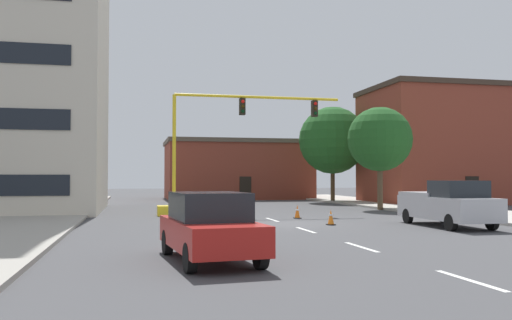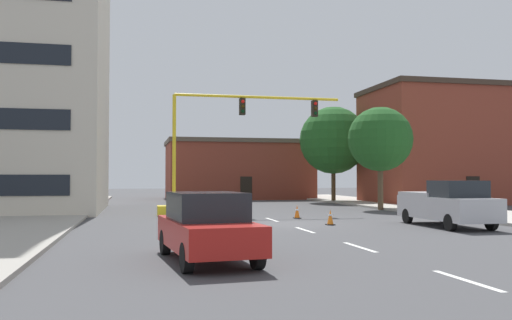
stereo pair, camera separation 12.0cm
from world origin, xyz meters
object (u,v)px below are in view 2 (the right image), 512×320
Objects in this scene: tree_right_far at (333,140)px; traffic_cone_roadside_c at (234,216)px; traffic_signal_gantry at (200,174)px; tree_right_mid at (380,139)px; traffic_cone_roadside_b at (330,217)px; pickup_truck_silver at (447,204)px; sedan_red_near_left at (207,226)px; traffic_cone_roadside_a at (297,212)px.

tree_right_far reaches higher than traffic_cone_roadside_c.
traffic_signal_gantry is 12.63m from tree_right_mid.
traffic_cone_roadside_b reaches higher than traffic_cone_roadside_c.
traffic_cone_roadside_c is (-8.65, 3.70, -0.64)m from pickup_truck_silver.
sedan_red_near_left is 6.89× the size of traffic_cone_roadside_c.
sedan_red_near_left is at bearing -95.85° from traffic_signal_gantry.
pickup_truck_silver is at bearing -102.12° from tree_right_mid.
tree_right_mid is 14.67m from traffic_cone_roadside_c.
traffic_cone_roadside_b is at bearing 157.37° from pickup_truck_silver.
pickup_truck_silver is at bearing -22.63° from traffic_cone_roadside_b.
tree_right_mid is 24.18m from sedan_red_near_left.
traffic_signal_gantry is at bearing -167.95° from tree_right_mid.
tree_right_far is (12.99, 13.61, 2.96)m from traffic_signal_gantry.
tree_right_far reaches higher than traffic_cone_roadside_b.
traffic_cone_roadside_b is (-4.60, 1.92, -0.63)m from pickup_truck_silver.
traffic_cone_roadside_b is at bearing -23.69° from traffic_cone_roadside_c.
traffic_cone_roadside_c is at bearing 156.31° from traffic_cone_roadside_b.
sedan_red_near_left is at bearing -125.51° from tree_right_mid.
traffic_signal_gantry reaches higher than traffic_cone_roadside_b.
pickup_truck_silver reaches higher than traffic_cone_roadside_b.
traffic_signal_gantry is at bearing 98.84° from traffic_cone_roadside_c.
tree_right_far is 34.12m from sedan_red_near_left.
pickup_truck_silver is 1.17× the size of sedan_red_near_left.
traffic_signal_gantry reaches higher than traffic_cone_roadside_a.
tree_right_far reaches higher than tree_right_mid.
traffic_signal_gantry is 9.27m from traffic_cone_roadside_b.
tree_right_far is 12.09× the size of traffic_cone_roadside_c.
tree_right_far is at bearing 46.32° from traffic_signal_gantry.
traffic_cone_roadside_a reaches higher than traffic_cone_roadside_b.
tree_right_far is 23.19m from traffic_cone_roadside_b.
tree_right_mid is 13.17m from traffic_cone_roadside_b.
sedan_red_near_left is 11.45m from traffic_cone_roadside_b.
traffic_signal_gantry reaches higher than pickup_truck_silver.
sedan_red_near_left reaches higher than traffic_cone_roadside_b.
traffic_signal_gantry reaches higher than tree_right_mid.
tree_right_mid is 10.56m from traffic_cone_roadside_a.
tree_right_far is 1.50× the size of pickup_truck_silver.
tree_right_mid reaches higher than traffic_cone_roadside_a.
pickup_truck_silver is 8.05× the size of traffic_cone_roadside_c.
traffic_cone_roadside_c is at bearing -143.27° from tree_right_mid.
sedan_red_near_left is at bearing -125.77° from traffic_cone_roadside_b.
sedan_red_near_left is 6.67× the size of traffic_cone_roadside_b.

